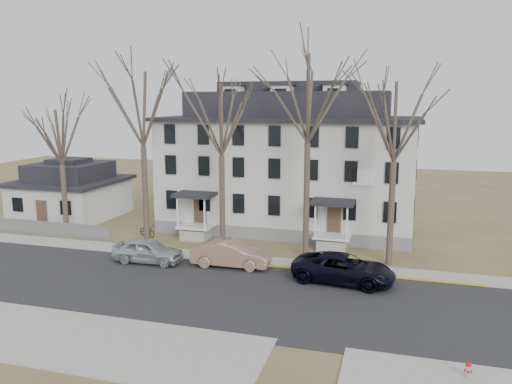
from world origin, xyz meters
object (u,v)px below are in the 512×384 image
(fire_hydrant, at_px, (468,371))
(tree_bungalow, at_px, (60,133))
(tree_mid_right, at_px, (396,116))
(car_navy, at_px, (344,269))
(car_tan, at_px, (231,254))
(boarding_house, at_px, (289,164))
(car_silver, at_px, (148,251))
(small_house, at_px, (71,193))
(tree_mid_left, at_px, (221,115))
(tree_far_left, at_px, (142,103))
(tree_center, at_px, (308,92))
(bicycle_left, at_px, (147,231))

(fire_hydrant, bearing_deg, tree_bungalow, 154.20)
(tree_mid_right, xyz_separation_m, car_navy, (-2.48, -4.23, -8.78))
(car_tan, distance_m, fire_hydrant, 16.42)
(car_tan, bearing_deg, boarding_house, -8.78)
(tree_mid_right, distance_m, car_tan, 13.53)
(car_silver, bearing_deg, tree_mid_right, -76.91)
(car_silver, height_order, car_tan, car_tan)
(tree_bungalow, distance_m, car_tan, 16.80)
(small_house, relative_size, car_tan, 1.73)
(small_house, xyz_separation_m, car_tan, (18.76, -9.54, -1.42))
(tree_mid_left, bearing_deg, tree_far_left, 180.00)
(small_house, bearing_deg, car_silver, -37.76)
(tree_far_left, relative_size, tree_center, 0.93)
(tree_far_left, bearing_deg, tree_mid_left, 0.00)
(fire_hydrant, bearing_deg, tree_mid_left, 137.69)
(tree_mid_right, relative_size, tree_bungalow, 1.18)
(small_house, bearing_deg, tree_mid_right, -12.27)
(boarding_house, bearing_deg, tree_far_left, -137.82)
(tree_far_left, relative_size, tree_mid_right, 1.08)
(tree_far_left, bearing_deg, bicycle_left, 117.69)
(fire_hydrant, bearing_deg, tree_far_left, 147.11)
(small_house, xyz_separation_m, tree_bungalow, (4.00, -6.20, 5.87))
(car_tan, bearing_deg, tree_far_left, 64.04)
(tree_bungalow, height_order, fire_hydrant, tree_bungalow)
(tree_mid_left, bearing_deg, boarding_house, 69.80)
(fire_hydrant, bearing_deg, bicycle_left, 145.06)
(tree_center, xyz_separation_m, car_silver, (-9.74, -4.07, -10.29))
(tree_bungalow, bearing_deg, car_tan, -12.78)
(tree_bungalow, bearing_deg, car_navy, -10.87)
(tree_center, bearing_deg, tree_far_left, 180.00)
(car_tan, relative_size, car_navy, 0.85)
(tree_mid_right, bearing_deg, car_tan, -161.04)
(fire_hydrant, bearing_deg, tree_mid_right, 103.53)
(tree_far_left, height_order, car_silver, tree_far_left)
(tree_center, bearing_deg, car_silver, -157.31)
(small_house, distance_m, car_navy, 28.07)
(small_house, xyz_separation_m, tree_far_left, (11.00, -6.20, 8.09))
(boarding_house, xyz_separation_m, tree_bungalow, (-16.00, -8.15, 2.74))
(boarding_house, distance_m, tree_mid_left, 9.66)
(boarding_house, bearing_deg, tree_center, -69.80)
(car_silver, xyz_separation_m, fire_hydrant, (18.47, -9.33, -0.43))
(car_tan, distance_m, bicycle_left, 10.02)
(small_house, bearing_deg, tree_mid_left, -20.03)
(tree_center, bearing_deg, small_house, 164.92)
(small_house, xyz_separation_m, tree_mid_left, (17.00, -6.20, 7.35))
(car_navy, xyz_separation_m, bicycle_left, (-15.91, 5.93, -0.35))
(small_house, distance_m, tree_far_left, 15.00)
(tree_far_left, distance_m, car_silver, 10.63)
(small_house, distance_m, bicycle_left, 11.20)
(small_house, distance_m, car_silver, 16.83)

